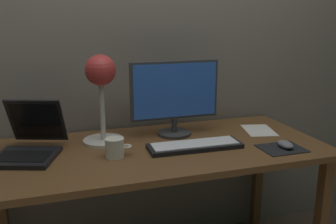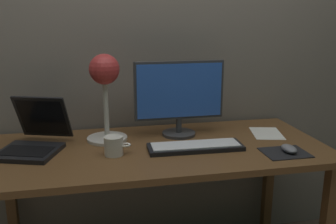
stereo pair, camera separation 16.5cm
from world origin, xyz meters
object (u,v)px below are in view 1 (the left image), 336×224
Objects in this scene: monitor at (175,94)px; keyboard_main at (195,146)px; coffee_mug at (115,148)px; laptop at (31,139)px; desk_lamp at (101,83)px; mouse at (285,144)px.

keyboard_main is at bearing -82.98° from monitor.
keyboard_main is 0.37m from coffee_mug.
laptop is 0.39m from coffee_mug.
coffee_mug is (0.02, -0.21, -0.25)m from desk_lamp.
desk_lamp reaches higher than laptop.
laptop is (-0.72, 0.16, 0.05)m from keyboard_main.
monitor is 4.75× the size of mouse.
laptop is at bearing -170.95° from desk_lamp.
laptop is 1.16m from mouse.
monitor reaches higher than keyboard_main.
laptop reaches higher than mouse.
mouse is at bearing -23.62° from desk_lamp.
monitor is at bearing 4.73° from laptop.
monitor reaches higher than mouse.
monitor is at bearing 0.80° from desk_lamp.
keyboard_main is 0.74m from laptop.
keyboard_main is (0.03, -0.22, -0.20)m from monitor.
desk_lamp is 4.44× the size of mouse.
coffee_mug reaches higher than keyboard_main.
keyboard_main is 0.42m from mouse.
desk_lamp is 3.63× the size of coffee_mug.
laptop reaches higher than keyboard_main.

